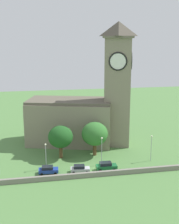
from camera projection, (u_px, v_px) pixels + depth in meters
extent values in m
plane|color=#517F42|center=(84.00, 147.00, 80.89)|extent=(200.00, 200.00, 0.00)
cube|color=gray|center=(70.00, 122.00, 83.51)|extent=(25.03, 17.79, 11.59)
cube|color=#5C5547|center=(70.00, 101.00, 82.11)|extent=(24.76, 16.88, 0.70)
cube|color=gray|center=(117.00, 93.00, 80.40)|extent=(8.38, 8.38, 28.60)
cube|color=#675F4F|center=(118.00, 37.00, 77.09)|extent=(9.72, 9.72, 0.50)
pyramid|color=#484338|center=(119.00, 29.00, 76.61)|extent=(8.80, 8.80, 3.71)
cylinder|color=white|center=(118.00, 61.00, 75.12)|extent=(4.18, 1.33, 4.32)
torus|color=black|center=(118.00, 61.00, 75.12)|extent=(4.63, 1.70, 4.71)
cylinder|color=white|center=(131.00, 61.00, 78.14)|extent=(1.33, 4.18, 4.32)
torus|color=black|center=(131.00, 61.00, 78.14)|extent=(1.70, 4.63, 4.71)
cube|color=gray|center=(99.00, 174.00, 63.13)|extent=(42.01, 0.70, 1.08)
cube|color=#233D9E|center=(48.00, 170.00, 64.51)|extent=(4.30, 2.21, 0.75)
cube|color=#1E232B|center=(47.00, 168.00, 64.33)|extent=(2.45, 1.85, 0.59)
cylinder|color=black|center=(55.00, 170.00, 65.71)|extent=(0.62, 0.39, 0.60)
cylinder|color=black|center=(55.00, 174.00, 63.84)|extent=(0.62, 0.39, 0.60)
cylinder|color=black|center=(42.00, 171.00, 65.36)|extent=(0.62, 0.39, 0.60)
cylinder|color=black|center=(42.00, 174.00, 63.49)|extent=(0.62, 0.39, 0.60)
cube|color=silver|center=(80.00, 169.00, 65.03)|extent=(4.34, 2.31, 0.75)
cube|color=#1E232B|center=(79.00, 167.00, 64.87)|extent=(2.51, 1.86, 0.59)
cylinder|color=black|center=(86.00, 169.00, 66.07)|extent=(0.63, 0.40, 0.60)
cylinder|color=black|center=(87.00, 173.00, 64.34)|extent=(0.63, 0.40, 0.60)
cylinder|color=black|center=(74.00, 169.00, 65.90)|extent=(0.63, 0.40, 0.60)
cylinder|color=black|center=(74.00, 173.00, 64.17)|extent=(0.63, 0.40, 0.60)
cube|color=#1E6B38|center=(106.00, 167.00, 66.16)|extent=(4.63, 2.02, 0.85)
cube|color=#1E232B|center=(106.00, 164.00, 65.96)|extent=(2.61, 1.73, 0.67)
cylinder|color=black|center=(112.00, 166.00, 67.39)|extent=(0.69, 0.36, 0.68)
cylinder|color=black|center=(114.00, 170.00, 65.60)|extent=(0.69, 0.36, 0.68)
cylinder|color=black|center=(99.00, 167.00, 66.92)|extent=(0.69, 0.36, 0.68)
cylinder|color=black|center=(100.00, 171.00, 65.13)|extent=(0.69, 0.36, 0.68)
cylinder|color=#9EA0A5|center=(46.00, 157.00, 66.22)|extent=(0.14, 0.14, 5.55)
sphere|color=#F4EFCC|center=(45.00, 145.00, 65.54)|extent=(0.44, 0.44, 0.44)
cylinder|color=#9EA0A5|center=(102.00, 152.00, 68.48)|extent=(0.14, 0.14, 6.22)
sphere|color=#F4EFCC|center=(102.00, 138.00, 67.72)|extent=(0.44, 0.44, 0.44)
cylinder|color=#9EA0A5|center=(151.00, 149.00, 70.92)|extent=(0.14, 0.14, 5.88)
sphere|color=#F4EFCC|center=(152.00, 136.00, 70.21)|extent=(0.44, 0.44, 0.44)
cylinder|color=brown|center=(95.00, 149.00, 74.77)|extent=(0.91, 0.91, 3.15)
ellipsoid|color=#33702D|center=(95.00, 134.00, 73.86)|extent=(6.48, 6.48, 5.83)
cylinder|color=brown|center=(61.00, 152.00, 72.99)|extent=(0.84, 0.84, 3.16)
ellipsoid|color=#1E511E|center=(61.00, 137.00, 72.12)|extent=(5.99, 5.99, 5.39)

